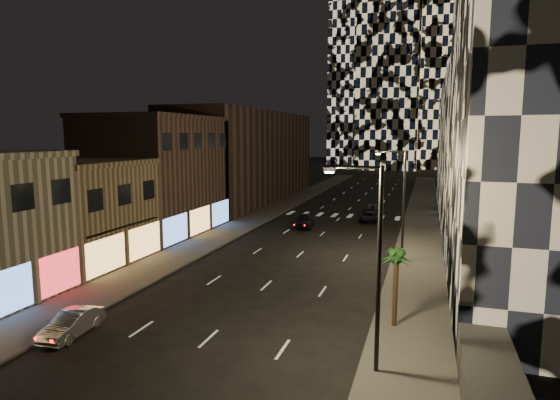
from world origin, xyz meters
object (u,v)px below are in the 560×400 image
Objects in this scene: streetlight_near at (374,255)px; car_dark_rightlane at (370,217)px; streetlight_far at (401,196)px; car_silver_parked at (72,324)px; palm_tree at (396,262)px; car_dark_oncoming at (372,209)px; car_dark_midlane at (305,221)px.

streetlight_near is 37.13m from car_dark_rightlane.
streetlight_far reaches higher than car_silver_parked.
car_dark_oncoming is at bearing 98.37° from palm_tree.
car_silver_parked is 44.71m from car_dark_oncoming.
streetlight_near is at bearing -76.01° from car_dark_rightlane.
car_dark_midlane is (-11.02, 30.81, -4.57)m from streetlight_near.
car_dark_midlane is 1.08× the size of palm_tree.
streetlight_near is at bearing -96.95° from palm_tree.
car_silver_parked is 38.93m from car_dark_rightlane.
car_dark_midlane is at bearing 66.19° from car_dark_oncoming.
car_silver_parked is at bearing -177.05° from streetlight_near.
car_dark_midlane is 1.08× the size of car_dark_rightlane.
streetlight_near is at bearing 100.13° from car_dark_oncoming.
streetlight_near is 2.08× the size of car_dark_oncoming.
streetlight_far is 2.08× the size of car_dark_oncoming.
car_dark_midlane is at bearing 77.77° from car_silver_parked.
car_dark_midlane is 28.21m from palm_tree.
streetlight_near reaches higher than car_dark_rightlane.
palm_tree is (11.66, -25.52, 2.88)m from car_dark_midlane.
streetlight_far is at bearing -52.02° from car_dark_midlane.
streetlight_far is 14.82m from palm_tree.
car_dark_midlane is at bearing 109.67° from streetlight_near.
streetlight_far reaches higher than car_dark_rightlane.
car_dark_rightlane is at bearing 98.31° from car_dark_oncoming.
streetlight_far is 26.25m from car_silver_parked.
streetlight_near is 33.04m from car_dark_midlane.
car_dark_oncoming is 37.91m from palm_tree.
car_dark_rightlane is at bearing 104.73° from streetlight_far.
car_dark_rightlane is at bearing 99.08° from palm_tree.
streetlight_near reaches higher than car_dark_midlane.
car_dark_midlane reaches higher than car_dark_oncoming.
palm_tree is at bearing -87.49° from streetlight_far.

